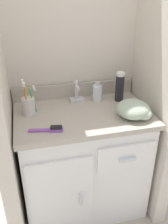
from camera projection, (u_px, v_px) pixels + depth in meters
ground_plane at (83, 202)px, 1.81m from camera, size 6.00×6.00×0.00m
wall_back at (72, 39)px, 1.54m from camera, size 0.97×0.08×2.20m
wall_right at (161, 46)px, 1.38m from camera, size 0.08×0.57×2.20m
vanity at (83, 160)px, 1.62m from camera, size 0.79×0.51×0.73m
backsplash at (74, 90)px, 1.64m from camera, size 0.79×0.02×0.09m
sink_faucet at (77, 94)px, 1.58m from camera, size 0.09×0.09×0.14m
toothbrush_cup at (28, 105)px, 1.43m from camera, size 0.09×0.09×0.21m
soap_dispenser at (97, 93)px, 1.59m from camera, size 0.06×0.06×0.13m
shaving_cream_can at (120, 87)px, 1.57m from camera, size 0.05×0.05×0.19m
hairbrush at (51, 129)px, 1.28m from camera, size 0.18×0.06×0.03m
hand_towel at (135, 110)px, 1.40m from camera, size 0.19×0.19×0.10m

